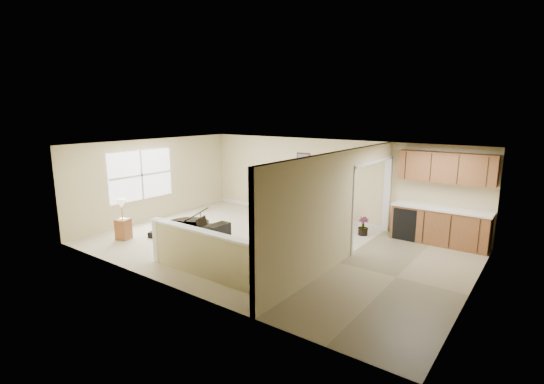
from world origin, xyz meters
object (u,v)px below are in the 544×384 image
Objects in this scene: piano at (186,212)px; piano_bench at (218,232)px; lamp_stand at (123,222)px; palm_plant at (274,196)px; loveseat at (321,213)px; small_plant at (363,227)px; accent_table at (304,206)px.

piano is 1.28m from piano_bench.
lamp_stand is (-0.86, -1.40, -0.12)m from piano.
palm_plant is 1.29× the size of lamp_stand.
palm_plant is (-1.57, -0.24, 0.38)m from loveseat.
small_plant reaches higher than piano_bench.
small_plant is (2.10, -0.31, -0.23)m from accent_table.
piano reaches higher than accent_table.
loveseat is at bearing 167.03° from small_plant.
loveseat reaches higher than accent_table.
small_plant is 0.46× the size of lamp_stand.
palm_plant is at bearing -168.65° from accent_table.
small_plant is at bearing -9.51° from loveseat.
piano is at bearing 58.46° from lamp_stand.
palm_plant is (1.01, 2.78, 0.11)m from piano.
piano_bench is 3.92m from small_plant.
palm_plant is 2.78× the size of small_plant.
accent_table reaches higher than small_plant.
piano_bench is 3.09m from accent_table.
piano reaches higher than loveseat.
small_plant is at bearing 39.31° from lamp_stand.
lamp_stand is (-2.09, -1.39, 0.24)m from piano_bench.
accent_table is (0.77, 2.98, 0.22)m from piano_bench.
piano is 2.96m from palm_plant.
lamp_stand reaches higher than piano_bench.
piano is 1.48× the size of palm_plant.
accent_table is 2.13m from small_plant.
accent_table is (2.01, 2.97, -0.14)m from piano.
accent_table is at bearing 171.59° from small_plant.
loveseat is 1.64m from palm_plant.
loveseat is 5.60m from lamp_stand.
piano_bench is at bearing -104.54° from accent_table.
accent_table is at bearing 34.02° from piano.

